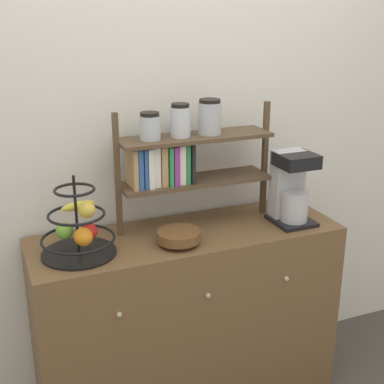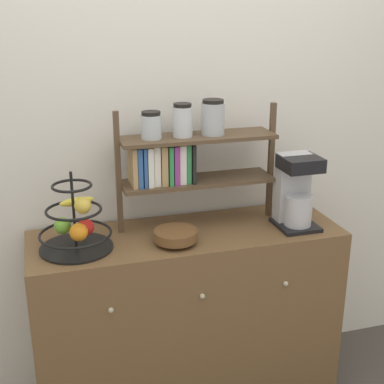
# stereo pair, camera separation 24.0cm
# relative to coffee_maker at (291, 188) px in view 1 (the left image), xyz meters

# --- Properties ---
(wall_back) EXTENTS (7.00, 0.05, 2.60)m
(wall_back) POSITION_rel_coffee_maker_xyz_m (-0.51, 0.33, 0.23)
(wall_back) COLOR silver
(wall_back) RESTS_ON ground_plane
(sideboard) EXTENTS (1.44, 0.49, 0.90)m
(sideboard) POSITION_rel_coffee_maker_xyz_m (-0.51, 0.05, -0.62)
(sideboard) COLOR brown
(sideboard) RESTS_ON ground_plane
(coffee_maker) EXTENTS (0.18, 0.21, 0.35)m
(coffee_maker) POSITION_rel_coffee_maker_xyz_m (0.00, 0.00, 0.00)
(coffee_maker) COLOR black
(coffee_maker) RESTS_ON sideboard
(fruit_stand) EXTENTS (0.32, 0.32, 0.35)m
(fruit_stand) POSITION_rel_coffee_maker_xyz_m (-1.01, 0.01, -0.06)
(fruit_stand) COLOR black
(fruit_stand) RESTS_ON sideboard
(wooden_bowl) EXTENTS (0.19, 0.19, 0.06)m
(wooden_bowl) POSITION_rel_coffee_maker_xyz_m (-0.59, -0.04, -0.13)
(wooden_bowl) COLOR brown
(wooden_bowl) RESTS_ON sideboard
(shelf_hutch) EXTENTS (0.77, 0.20, 0.59)m
(shelf_hutch) POSITION_rel_coffee_maker_xyz_m (-0.51, 0.16, 0.19)
(shelf_hutch) COLOR brown
(shelf_hutch) RESTS_ON sideboard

